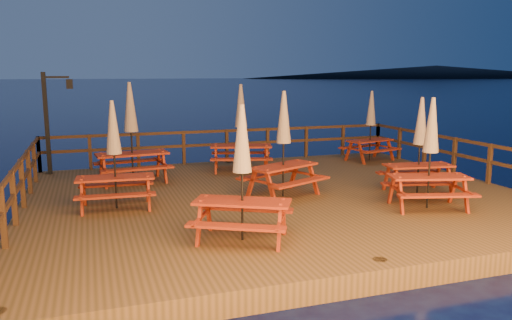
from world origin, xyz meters
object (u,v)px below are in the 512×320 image
Objects in this scene: picnic_table_0 at (114,153)px; lamp_post at (52,113)px; picnic_table_1 at (420,144)px; picnic_table_2 at (430,152)px.

lamp_post is at bearing 112.20° from picnic_table_0.
picnic_table_0 is (1.51, -4.60, -0.55)m from lamp_post.
picnic_table_2 is (-0.69, -1.30, 0.04)m from picnic_table_1.
picnic_table_1 is 0.97× the size of picnic_table_2.
picnic_table_1 is 1.48m from picnic_table_2.
picnic_table_2 reaches higher than picnic_table_0.
picnic_table_2 reaches higher than picnic_table_1.
picnic_table_0 is at bearing 176.98° from picnic_table_2.
lamp_post reaches higher than picnic_table_1.
picnic_table_2 is at bearing -109.93° from picnic_table_1.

